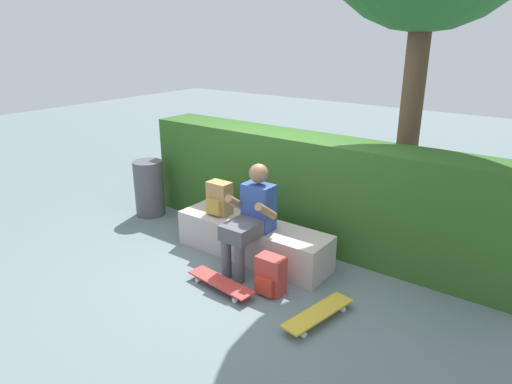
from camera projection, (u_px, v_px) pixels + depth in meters
ground_plane at (235, 267)px, 5.13m from camera, size 24.00×24.00×0.00m
bench_main at (252, 240)px, 5.31m from camera, size 1.90×0.52×0.43m
person_skater at (251, 216)px, 4.92m from camera, size 0.49×0.62×1.18m
skateboard_near_person at (221, 283)px, 4.67m from camera, size 0.82×0.29×0.09m
skateboard_beside_bench at (318, 313)px, 4.17m from camera, size 0.35×0.82×0.09m
backpack_on_bench at (219, 199)px, 5.44m from camera, size 0.28×0.23×0.40m
backpack_on_ground at (270, 276)px, 4.58m from camera, size 0.28×0.23×0.40m
hedge_row at (317, 191)px, 5.57m from camera, size 4.85×0.61×1.33m
trash_bin at (149, 188)px, 6.48m from camera, size 0.41×0.41×0.79m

